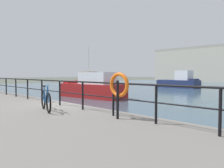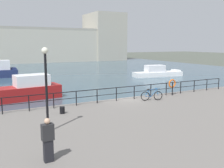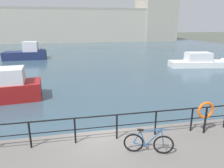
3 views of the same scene
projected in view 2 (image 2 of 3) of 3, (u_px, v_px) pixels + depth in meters
name	position (u px, v px, depth m)	size (l,w,h in m)	color
ground_plane	(124.00, 107.00, 20.88)	(240.00, 240.00, 0.00)	#4C5147
water_basin	(44.00, 72.00, 47.36)	(80.00, 60.00, 0.01)	#385160
quay_promenade	(179.00, 125.00, 15.12)	(56.00, 13.00, 0.83)	slate
harbor_building	(42.00, 44.00, 74.41)	(62.96, 13.19, 14.99)	#B2AD9E
moored_white_yacht	(26.00, 90.00, 23.82)	(6.84, 2.93, 2.32)	maroon
moored_harbor_tender	(157.00, 72.00, 40.86)	(8.37, 3.33, 1.83)	white
quay_railing	(125.00, 91.00, 19.82)	(21.33, 0.07, 1.08)	black
parked_bicycle	(152.00, 96.00, 19.67)	(1.71, 0.59, 0.98)	black
mooring_bollard	(62.00, 110.00, 15.98)	(0.32, 0.32, 0.44)	black
life_ring_stand	(172.00, 84.00, 21.66)	(0.75, 0.16, 1.40)	black
quay_lamp_post	(46.00, 78.00, 12.25)	(0.32, 0.32, 4.24)	black
standing_person	(48.00, 140.00, 9.34)	(0.46, 0.31, 1.69)	black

